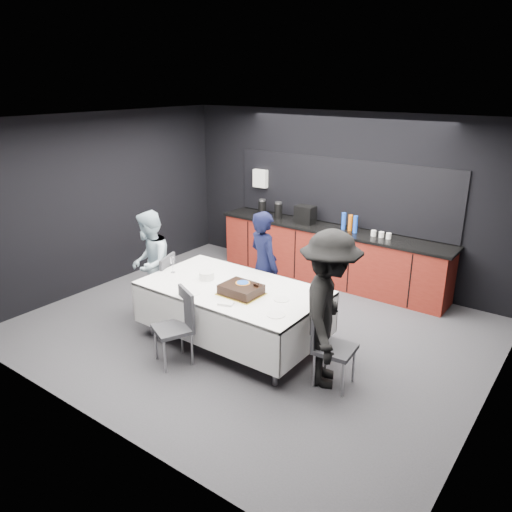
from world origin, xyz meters
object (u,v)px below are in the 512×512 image
at_px(chair_left, 162,281).
at_px(cake_assembly, 241,290).
at_px(champagne_flute, 172,262).
at_px(plate_stack, 207,276).
at_px(person_right, 329,310).
at_px(chair_right, 329,340).
at_px(person_left, 150,264).
at_px(party_table, 233,297).
at_px(chair_near, 179,321).
at_px(person_center, 264,266).

bearing_deg(chair_left, cake_assembly, -4.53).
bearing_deg(champagne_flute, plate_stack, 9.94).
bearing_deg(person_right, champagne_flute, 65.08).
height_order(champagne_flute, chair_right, champagne_flute).
xyz_separation_m(champagne_flute, chair_left, (-0.34, 0.09, -0.40)).
relative_size(chair_right, person_left, 0.60).
bearing_deg(chair_right, cake_assembly, -179.22).
height_order(party_table, chair_near, chair_near).
height_order(party_table, plate_stack, plate_stack).
distance_m(party_table, champagne_flute, 1.02).
bearing_deg(party_table, cake_assembly, -28.16).
xyz_separation_m(party_table, person_left, (-1.48, -0.04, 0.13)).
bearing_deg(champagne_flute, person_left, 173.71).
bearing_deg(chair_near, champagne_flute, 138.18).
distance_m(plate_stack, person_left, 1.05).
xyz_separation_m(cake_assembly, chair_near, (-0.46, -0.64, -0.31)).
bearing_deg(person_center, person_right, 172.68).
xyz_separation_m(cake_assembly, chair_left, (-1.54, 0.12, -0.31)).
bearing_deg(chair_right, person_left, 178.65).
bearing_deg(person_left, cake_assembly, 52.41).
bearing_deg(party_table, person_right, -3.92).
distance_m(chair_near, person_left, 1.47).
bearing_deg(person_left, chair_left, 66.79).
xyz_separation_m(champagne_flute, person_right, (2.39, -0.00, -0.04)).
distance_m(cake_assembly, person_center, 0.97).
bearing_deg(party_table, chair_near, -106.52).
height_order(plate_stack, chair_right, chair_right).
xyz_separation_m(cake_assembly, person_right, (1.18, 0.03, 0.06)).
xyz_separation_m(plate_stack, chair_right, (1.88, -0.11, -0.30)).
relative_size(chair_near, person_right, 0.51).
relative_size(chair_left, person_center, 0.58).
bearing_deg(person_center, cake_assembly, 132.24).
distance_m(chair_right, person_right, 0.37).
xyz_separation_m(party_table, person_right, (1.42, -0.10, 0.26)).
bearing_deg(cake_assembly, person_right, 1.37).
xyz_separation_m(chair_right, chair_near, (-1.67, -0.65, 0.00)).
bearing_deg(plate_stack, chair_right, -3.20).
relative_size(plate_stack, person_left, 0.13).
relative_size(champagne_flute, person_center, 0.14).
relative_size(cake_assembly, chair_left, 0.55).
relative_size(party_table, person_center, 1.46).
bearing_deg(plate_stack, person_left, -178.03).
bearing_deg(champagne_flute, chair_right, -0.29).
bearing_deg(party_table, person_left, -178.46).
bearing_deg(chair_left, chair_right, -2.19).
distance_m(party_table, person_center, 0.81).
height_order(champagne_flute, person_center, person_center).
relative_size(person_center, person_left, 1.03).
xyz_separation_m(plate_stack, person_center, (0.36, 0.80, -0.04)).
distance_m(champagne_flute, person_center, 1.27).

